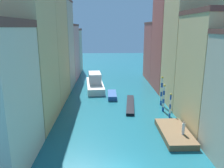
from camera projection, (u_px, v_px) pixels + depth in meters
ground_plane at (114, 96)px, 44.84m from camera, size 154.00×154.00×0.00m
building_left_1 at (25, 53)px, 29.94m from camera, size 6.73×10.21×19.90m
building_left_2 at (45, 49)px, 39.94m from camera, size 6.73×10.43×19.26m
building_left_3 at (57, 45)px, 49.17m from camera, size 6.73×8.33×19.09m
building_left_4 at (65, 52)px, 58.98m from camera, size 6.73×10.66×14.12m
building_left_5 at (70, 50)px, 68.17m from camera, size 6.73×7.41×12.99m
building_right_1 at (212, 71)px, 29.53m from camera, size 6.73×9.99×15.50m
building_right_2 at (188, 42)px, 37.96m from camera, size 6.73×8.93×21.84m
building_right_3 at (172, 39)px, 47.28m from camera, size 6.73×9.94×21.74m
building_right_4 at (160, 51)px, 57.92m from camera, size 6.73×10.31×14.59m
waterfront_dock at (175, 133)px, 28.39m from camera, size 3.46×7.55×0.73m
person_on_dock at (183, 128)px, 27.13m from camera, size 0.36×0.36×1.61m
mooring_pole_0 at (170, 105)px, 33.62m from camera, size 0.27×0.27×3.86m
mooring_pole_1 at (164, 98)px, 36.21m from camera, size 0.38×0.38×4.50m
mooring_pole_2 at (162, 90)px, 39.16m from camera, size 0.39×0.39×5.14m
vaporetto_white at (95, 83)px, 49.94m from camera, size 4.62×12.09×3.61m
gondola_black at (130, 104)px, 39.32m from camera, size 2.35×9.81×0.42m
motorboat_0 at (112, 95)px, 43.97m from camera, size 1.64×5.13×0.87m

